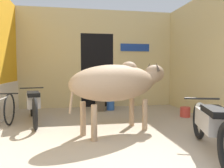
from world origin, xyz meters
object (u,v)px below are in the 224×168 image
(motorcycle_far, at_px, (33,103))
(bucket, at_px, (185,112))
(shopkeeper_seated, at_px, (99,91))
(bicycle, at_px, (1,113))
(plastic_stool, at_px, (110,103))
(motorcycle_near, at_px, (211,124))
(cow, at_px, (119,83))

(motorcycle_far, xyz_separation_m, bucket, (3.85, -0.09, -0.33))
(bucket, bearing_deg, shopkeeper_seated, 149.12)
(bicycle, bearing_deg, plastic_stool, 37.14)
(motorcycle_far, height_order, bicycle, motorcycle_far)
(motorcycle_near, xyz_separation_m, motorcycle_far, (-2.95, 2.48, 0.01))
(cow, relative_size, bucket, 9.03)
(bicycle, distance_m, plastic_stool, 3.21)
(plastic_stool, xyz_separation_m, bucket, (1.78, -1.31, -0.09))
(bicycle, bearing_deg, bucket, 8.19)
(motorcycle_near, relative_size, bicycle, 1.12)
(cow, relative_size, motorcycle_near, 1.18)
(bicycle, relative_size, shopkeeper_seated, 1.52)
(motorcycle_near, bearing_deg, cow, 128.99)
(cow, distance_m, bicycle, 2.45)
(motorcycle_far, relative_size, bicycle, 1.18)
(motorcycle_near, relative_size, bucket, 7.67)
(motorcycle_far, bearing_deg, shopkeeper_seated, 34.63)
(motorcycle_far, bearing_deg, cow, -31.05)
(motorcycle_near, height_order, bucket, motorcycle_near)
(cow, height_order, shopkeeper_seated, cow)
(bicycle, relative_size, bucket, 6.82)
(motorcycle_near, height_order, bicycle, motorcycle_near)
(motorcycle_near, bearing_deg, bicycle, 152.84)
(motorcycle_near, height_order, shopkeeper_seated, shopkeeper_seated)
(cow, distance_m, motorcycle_near, 1.84)
(cow, bearing_deg, motorcycle_far, 148.95)
(plastic_stool, bearing_deg, motorcycle_far, -149.34)
(bicycle, bearing_deg, motorcycle_far, 55.42)
(plastic_stool, bearing_deg, bucket, -36.29)
(bicycle, height_order, plastic_stool, bicycle)
(cow, xyz_separation_m, shopkeeper_seated, (-0.13, 2.30, -0.38))
(cow, relative_size, shopkeeper_seated, 2.01)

